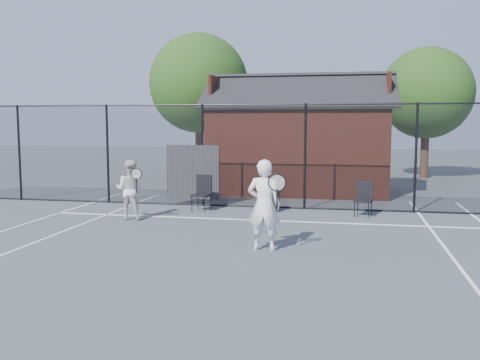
% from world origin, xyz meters
% --- Properties ---
extents(ground, '(80.00, 80.00, 0.00)m').
position_xyz_m(ground, '(0.00, 0.00, 0.00)').
color(ground, '#4A5154').
rests_on(ground, ground).
extents(court_lines, '(11.02, 18.00, 0.01)m').
position_xyz_m(court_lines, '(0.00, -1.32, 0.01)').
color(court_lines, white).
rests_on(court_lines, ground).
extents(fence, '(22.04, 3.00, 3.00)m').
position_xyz_m(fence, '(-0.30, 5.00, 1.45)').
color(fence, black).
rests_on(fence, ground).
extents(clubhouse, '(6.50, 4.36, 4.19)m').
position_xyz_m(clubhouse, '(0.50, 9.00, 1.61)').
color(clubhouse, maroon).
rests_on(clubhouse, ground).
extents(tree_left, '(4.48, 4.48, 6.44)m').
position_xyz_m(tree_left, '(-4.50, 13.50, 4.19)').
color(tree_left, '#342115').
rests_on(tree_left, ground).
extents(tree_right, '(3.97, 3.97, 5.70)m').
position_xyz_m(tree_right, '(5.50, 14.50, 3.71)').
color(tree_right, '#342115').
rests_on(tree_right, ground).
extents(player_front, '(0.80, 0.60, 1.77)m').
position_xyz_m(player_front, '(0.62, -0.08, 0.89)').
color(player_front, white).
rests_on(player_front, ground).
extents(player_back, '(0.83, 0.61, 1.52)m').
position_xyz_m(player_back, '(-3.25, 2.53, 0.76)').
color(player_back, silver).
rests_on(player_back, ground).
extents(chair_left, '(0.55, 0.56, 0.98)m').
position_xyz_m(chair_left, '(-1.80, 4.10, 0.49)').
color(chair_left, black).
rests_on(chair_left, ground).
extents(chair_right, '(0.53, 0.54, 0.90)m').
position_xyz_m(chair_right, '(2.61, 4.10, 0.45)').
color(chair_right, black).
rests_on(chair_right, ground).
extents(waste_bin, '(0.55, 0.55, 0.70)m').
position_xyz_m(waste_bin, '(0.13, 4.40, 0.35)').
color(waste_bin, black).
rests_on(waste_bin, ground).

